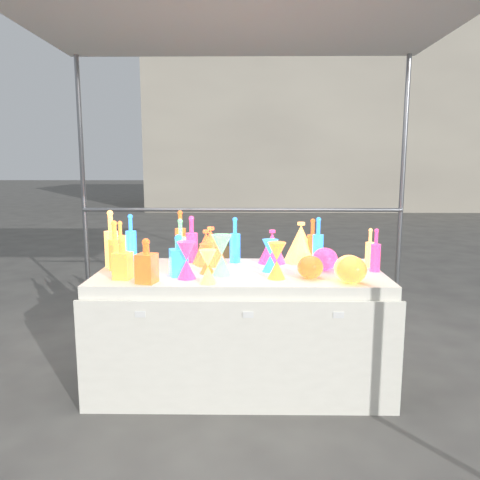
{
  "coord_description": "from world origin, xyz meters",
  "views": [
    {
      "loc": [
        0.04,
        -2.91,
        1.42
      ],
      "look_at": [
        0.0,
        0.0,
        0.95
      ],
      "focal_mm": 35.0,
      "sensor_mm": 36.0,
      "label": 1
    }
  ],
  "objects_px": {
    "decanter_0": "(122,258)",
    "bottle_0": "(121,241)",
    "display_table": "(240,328)",
    "lampshade_0": "(206,247)",
    "globe_0": "(352,271)",
    "hourglass_0": "(207,259)",
    "cardboard_box_closed": "(204,265)"
  },
  "relations": [
    {
      "from": "decanter_0",
      "to": "bottle_0",
      "type": "bearing_deg",
      "value": 115.57
    },
    {
      "from": "display_table",
      "to": "lampshade_0",
      "type": "relative_size",
      "value": 7.99
    },
    {
      "from": "decanter_0",
      "to": "globe_0",
      "type": "xyz_separation_m",
      "value": [
        1.33,
        -0.09,
        -0.06
      ]
    },
    {
      "from": "decanter_0",
      "to": "lampshade_0",
      "type": "xyz_separation_m",
      "value": [
        0.46,
        0.46,
        -0.01
      ]
    },
    {
      "from": "decanter_0",
      "to": "display_table",
      "type": "bearing_deg",
      "value": 26.52
    },
    {
      "from": "display_table",
      "to": "hourglass_0",
      "type": "bearing_deg",
      "value": -161.83
    },
    {
      "from": "display_table",
      "to": "bottle_0",
      "type": "relative_size",
      "value": 6.56
    },
    {
      "from": "globe_0",
      "to": "bottle_0",
      "type": "bearing_deg",
      "value": 156.71
    },
    {
      "from": "cardboard_box_closed",
      "to": "lampshade_0",
      "type": "xyz_separation_m",
      "value": [
        0.24,
        -2.45,
        0.66
      ]
    },
    {
      "from": "cardboard_box_closed",
      "to": "bottle_0",
      "type": "distance_m",
      "value": 2.48
    },
    {
      "from": "cardboard_box_closed",
      "to": "globe_0",
      "type": "xyz_separation_m",
      "value": [
        1.11,
        -2.99,
        0.61
      ]
    },
    {
      "from": "cardboard_box_closed",
      "to": "globe_0",
      "type": "distance_m",
      "value": 3.25
    },
    {
      "from": "display_table",
      "to": "globe_0",
      "type": "relative_size",
      "value": 10.59
    },
    {
      "from": "lampshade_0",
      "to": "decanter_0",
      "type": "bearing_deg",
      "value": -110.69
    },
    {
      "from": "bottle_0",
      "to": "lampshade_0",
      "type": "height_order",
      "value": "bottle_0"
    },
    {
      "from": "globe_0",
      "to": "display_table",
      "type": "bearing_deg",
      "value": 155.22
    },
    {
      "from": "display_table",
      "to": "hourglass_0",
      "type": "relative_size",
      "value": 9.82
    },
    {
      "from": "decanter_0",
      "to": "hourglass_0",
      "type": "bearing_deg",
      "value": 25.95
    },
    {
      "from": "bottle_0",
      "to": "globe_0",
      "type": "bearing_deg",
      "value": -23.29
    },
    {
      "from": "hourglass_0",
      "to": "cardboard_box_closed",
      "type": "bearing_deg",
      "value": 95.6
    },
    {
      "from": "hourglass_0",
      "to": "bottle_0",
      "type": "bearing_deg",
      "value": 147.45
    },
    {
      "from": "hourglass_0",
      "to": "display_table",
      "type": "bearing_deg",
      "value": 18.17
    },
    {
      "from": "bottle_0",
      "to": "lampshade_0",
      "type": "xyz_separation_m",
      "value": [
        0.62,
        -0.1,
        -0.03
      ]
    },
    {
      "from": "display_table",
      "to": "decanter_0",
      "type": "height_order",
      "value": "decanter_0"
    },
    {
      "from": "bottle_0",
      "to": "lampshade_0",
      "type": "relative_size",
      "value": 1.22
    },
    {
      "from": "bottle_0",
      "to": "decanter_0",
      "type": "bearing_deg",
      "value": -74.14
    },
    {
      "from": "bottle_0",
      "to": "globe_0",
      "type": "distance_m",
      "value": 1.62
    },
    {
      "from": "decanter_0",
      "to": "hourglass_0",
      "type": "distance_m",
      "value": 0.51
    },
    {
      "from": "display_table",
      "to": "hourglass_0",
      "type": "distance_m",
      "value": 0.52
    },
    {
      "from": "display_table",
      "to": "bottle_0",
      "type": "bearing_deg",
      "value": 157.86
    },
    {
      "from": "hourglass_0",
      "to": "lampshade_0",
      "type": "height_order",
      "value": "lampshade_0"
    },
    {
      "from": "decanter_0",
      "to": "globe_0",
      "type": "bearing_deg",
      "value": 6.0
    }
  ]
}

